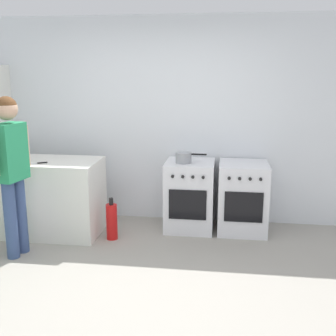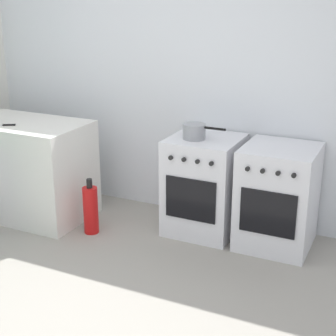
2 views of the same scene
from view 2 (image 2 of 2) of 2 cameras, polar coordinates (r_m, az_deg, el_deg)
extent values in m
plane|color=gray|center=(3.60, -11.27, -15.49)|extent=(8.00, 8.00, 0.00)
cube|color=silver|center=(4.73, 1.96, 10.21)|extent=(6.00, 0.10, 2.60)
cube|color=silver|center=(5.03, -15.96, 0.03)|extent=(1.30, 0.70, 0.90)
cube|color=silver|center=(4.49, 4.04, -1.87)|extent=(0.59, 0.60, 0.85)
cube|color=black|center=(4.23, 2.50, -3.52)|extent=(0.44, 0.01, 0.36)
cylinder|color=black|center=(4.30, 1.93, 3.13)|extent=(0.19, 0.19, 0.01)
cylinder|color=black|center=(4.21, 5.24, 2.70)|extent=(0.19, 0.19, 0.01)
cylinder|color=black|center=(4.51, 3.16, 3.88)|extent=(0.19, 0.19, 0.01)
cylinder|color=black|center=(4.42, 6.33, 3.48)|extent=(0.19, 0.19, 0.01)
cylinder|color=black|center=(4.18, 0.29, 1.15)|extent=(0.04, 0.02, 0.04)
cylinder|color=black|center=(4.13, 1.77, 0.93)|extent=(0.04, 0.02, 0.04)
cylinder|color=black|center=(4.09, 3.28, 0.71)|extent=(0.04, 0.02, 0.04)
cylinder|color=black|center=(4.05, 4.82, 0.49)|extent=(0.04, 0.02, 0.04)
cube|color=silver|center=(4.31, 12.06, -3.15)|extent=(0.59, 0.60, 0.85)
cube|color=black|center=(4.05, 10.99, -4.96)|extent=(0.44, 0.01, 0.36)
cylinder|color=black|center=(4.10, 10.27, 2.02)|extent=(0.19, 0.19, 0.01)
cylinder|color=black|center=(4.04, 13.87, 1.53)|extent=(0.19, 0.19, 0.01)
cylinder|color=black|center=(4.32, 11.13, 2.85)|extent=(0.19, 0.19, 0.01)
cylinder|color=black|center=(4.27, 14.55, 2.39)|extent=(0.19, 0.19, 0.01)
cylinder|color=black|center=(3.96, 8.81, -0.10)|extent=(0.04, 0.02, 0.04)
cylinder|color=black|center=(3.93, 10.44, -0.33)|extent=(0.04, 0.02, 0.04)
cylinder|color=black|center=(3.90, 12.09, -0.58)|extent=(0.04, 0.02, 0.04)
cylinder|color=black|center=(3.88, 13.77, -0.82)|extent=(0.04, 0.02, 0.04)
cylinder|color=gray|center=(4.30, 2.91, 4.07)|extent=(0.19, 0.19, 0.13)
cylinder|color=black|center=(4.23, 5.25, 4.36)|extent=(0.18, 0.02, 0.02)
cube|color=black|center=(4.76, -17.21, 4.59)|extent=(0.11, 0.08, 0.01)
cylinder|color=red|center=(4.55, -8.56, -4.65)|extent=(0.13, 0.13, 0.42)
cylinder|color=black|center=(4.46, -8.72, -1.71)|extent=(0.05, 0.05, 0.08)
camera|label=1|loc=(1.54, -106.78, -8.63)|focal=45.00mm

